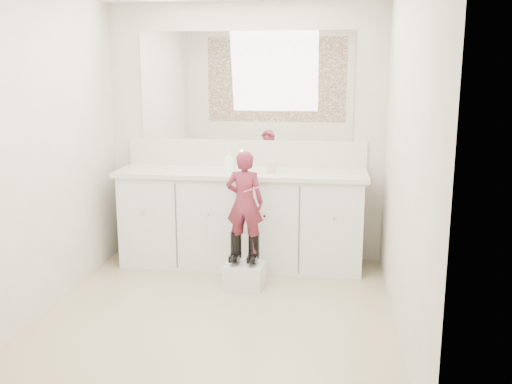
# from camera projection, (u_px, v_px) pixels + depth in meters

# --- Properties ---
(floor) EXTENTS (3.00, 3.00, 0.00)m
(floor) POSITION_uv_depth(u_px,v_px,m) (216.00, 318.00, 4.20)
(floor) COLOR #8D795C
(floor) RESTS_ON ground
(wall_back) EXTENTS (2.60, 0.00, 2.60)m
(wall_back) POSITION_uv_depth(u_px,v_px,m) (246.00, 134.00, 5.40)
(wall_back) COLOR #BFB6A3
(wall_back) RESTS_ON floor
(wall_front) EXTENTS (2.60, 0.00, 2.60)m
(wall_front) POSITION_uv_depth(u_px,v_px,m) (143.00, 208.00, 2.49)
(wall_front) COLOR #BFB6A3
(wall_front) RESTS_ON floor
(wall_left) EXTENTS (0.00, 3.00, 3.00)m
(wall_left) POSITION_uv_depth(u_px,v_px,m) (37.00, 154.00, 4.11)
(wall_left) COLOR #BFB6A3
(wall_left) RESTS_ON floor
(wall_right) EXTENTS (0.00, 3.00, 3.00)m
(wall_right) POSITION_uv_depth(u_px,v_px,m) (406.00, 161.00, 3.77)
(wall_right) COLOR #BFB6A3
(wall_right) RESTS_ON floor
(vanity_cabinet) EXTENTS (2.20, 0.55, 0.85)m
(vanity_cabinet) POSITION_uv_depth(u_px,v_px,m) (242.00, 220.00, 5.29)
(vanity_cabinet) COLOR silver
(vanity_cabinet) RESTS_ON floor
(countertop) EXTENTS (2.28, 0.58, 0.04)m
(countertop) POSITION_uv_depth(u_px,v_px,m) (241.00, 173.00, 5.19)
(countertop) COLOR beige
(countertop) RESTS_ON vanity_cabinet
(backsplash) EXTENTS (2.28, 0.03, 0.25)m
(backsplash) POSITION_uv_depth(u_px,v_px,m) (246.00, 153.00, 5.42)
(backsplash) COLOR beige
(backsplash) RESTS_ON countertop
(mirror) EXTENTS (2.00, 0.02, 1.00)m
(mirror) POSITION_uv_depth(u_px,v_px,m) (245.00, 87.00, 5.29)
(mirror) COLOR white
(mirror) RESTS_ON wall_back
(dot_panel) EXTENTS (2.00, 0.01, 1.20)m
(dot_panel) POSITION_uv_depth(u_px,v_px,m) (139.00, 104.00, 2.41)
(dot_panel) COLOR #472819
(dot_panel) RESTS_ON wall_front
(faucet) EXTENTS (0.08, 0.08, 0.10)m
(faucet) POSITION_uv_depth(u_px,v_px,m) (244.00, 163.00, 5.33)
(faucet) COLOR silver
(faucet) RESTS_ON countertop
(cup) EXTENTS (0.11, 0.11, 0.10)m
(cup) POSITION_uv_depth(u_px,v_px,m) (271.00, 167.00, 5.10)
(cup) COLOR beige
(cup) RESTS_ON countertop
(soap_bottle) EXTENTS (0.09, 0.09, 0.18)m
(soap_bottle) POSITION_uv_depth(u_px,v_px,m) (229.00, 160.00, 5.20)
(soap_bottle) COLOR white
(soap_bottle) RESTS_ON countertop
(step_stool) EXTENTS (0.34, 0.29, 0.20)m
(step_stool) POSITION_uv_depth(u_px,v_px,m) (245.00, 275.00, 4.78)
(step_stool) COLOR silver
(step_stool) RESTS_ON floor
(boot_left) EXTENTS (0.11, 0.19, 0.27)m
(boot_left) POSITION_uv_depth(u_px,v_px,m) (236.00, 247.00, 4.76)
(boot_left) COLOR black
(boot_left) RESTS_ON step_stool
(boot_right) EXTENTS (0.11, 0.19, 0.27)m
(boot_right) POSITION_uv_depth(u_px,v_px,m) (254.00, 248.00, 4.74)
(boot_right) COLOR black
(boot_right) RESTS_ON step_stool
(toddler) EXTENTS (0.33, 0.23, 0.85)m
(toddler) POSITION_uv_depth(u_px,v_px,m) (245.00, 202.00, 4.67)
(toddler) COLOR #A73345
(toddler) RESTS_ON step_stool
(toothbrush) EXTENTS (0.14, 0.02, 0.06)m
(toothbrush) POSITION_uv_depth(u_px,v_px,m) (252.00, 189.00, 4.56)
(toothbrush) COLOR #CA4E7B
(toothbrush) RESTS_ON toddler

